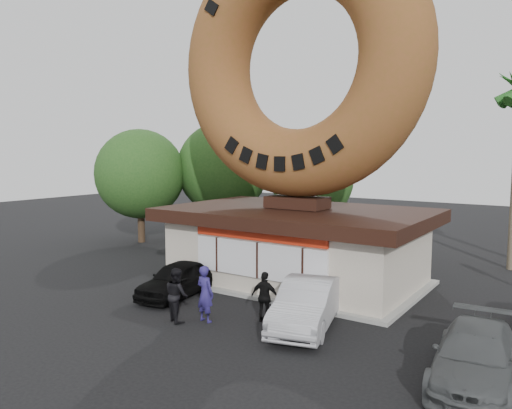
{
  "coord_description": "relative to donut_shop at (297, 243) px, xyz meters",
  "views": [
    {
      "loc": [
        10.6,
        -12.83,
        5.78
      ],
      "look_at": [
        -0.8,
        4.0,
        3.59
      ],
      "focal_mm": 35.0,
      "sensor_mm": 36.0,
      "label": 1
    }
  ],
  "objects": [
    {
      "name": "person_center",
      "position": [
        -0.88,
        -6.68,
        -0.85
      ],
      "size": [
        1.1,
        1.0,
        1.84
      ],
      "primitive_type": "imported",
      "rotation": [
        0.0,
        0.0,
        2.72
      ],
      "color": "black",
      "rests_on": "ground"
    },
    {
      "name": "tree_west",
      "position": [
        -9.5,
        7.02,
        2.87
      ],
      "size": [
        6.0,
        6.0,
        7.65
      ],
      "color": "#473321",
      "rests_on": "ground"
    },
    {
      "name": "person_right",
      "position": [
        1.64,
        -5.05,
        -0.9
      ],
      "size": [
        1.06,
        0.55,
        1.72
      ],
      "primitive_type": "imported",
      "rotation": [
        0.0,
        0.0,
        3.28
      ],
      "color": "black",
      "rests_on": "ground"
    },
    {
      "name": "donut_shop",
      "position": [
        0.0,
        0.0,
        0.0
      ],
      "size": [
        11.2,
        7.2,
        3.8
      ],
      "color": "beige",
      "rests_on": "ground"
    },
    {
      "name": "giant_donut",
      "position": [
        0.0,
        0.02,
        7.73
      ],
      "size": [
        11.4,
        2.91,
        11.4
      ],
      "primitive_type": "torus",
      "rotation": [
        1.57,
        0.0,
        0.0
      ],
      "color": "brown",
      "rests_on": "donut_shop"
    },
    {
      "name": "car_silver",
      "position": [
        3.05,
        -4.67,
        -0.99
      ],
      "size": [
        2.83,
        4.96,
        1.55
      ],
      "primitive_type": "imported",
      "rotation": [
        0.0,
        0.0,
        0.27
      ],
      "color": "#B2B2B8",
      "rests_on": "ground"
    },
    {
      "name": "car_black",
      "position": [
        -2.89,
        -4.5,
        -1.08
      ],
      "size": [
        2.15,
        4.21,
        1.37
      ],
      "primitive_type": "imported",
      "rotation": [
        0.0,
        0.0,
        0.14
      ],
      "color": "black",
      "rests_on": "ground"
    },
    {
      "name": "street_lamp",
      "position": [
        -1.86,
        10.02,
        2.72
      ],
      "size": [
        2.11,
        0.2,
        8.0
      ],
      "color": "#59595E",
      "rests_on": "ground"
    },
    {
      "name": "car_grey",
      "position": [
        8.43,
        -5.85,
        -1.09
      ],
      "size": [
        2.34,
        4.85,
        1.36
      ],
      "primitive_type": "imported",
      "rotation": [
        0.0,
        0.0,
        0.1
      ],
      "color": "#545859",
      "rests_on": "ground"
    },
    {
      "name": "tree_far",
      "position": [
        -13.0,
        3.02,
        2.56
      ],
      "size": [
        5.6,
        5.6,
        7.14
      ],
      "color": "#473321",
      "rests_on": "ground"
    },
    {
      "name": "ground",
      "position": [
        0.0,
        -5.98,
        -1.77
      ],
      "size": [
        90.0,
        90.0,
        0.0
      ],
      "primitive_type": "plane",
      "color": "black",
      "rests_on": "ground"
    },
    {
      "name": "tree_mid",
      "position": [
        -4.0,
        9.02,
        2.25
      ],
      "size": [
        5.2,
        5.2,
        6.63
      ],
      "color": "#473321",
      "rests_on": "ground"
    },
    {
      "name": "person_left",
      "position": [
        -0.06,
        -6.16,
        -0.8
      ],
      "size": [
        0.75,
        0.54,
        1.93
      ],
      "primitive_type": "imported",
      "rotation": [
        0.0,
        0.0,
        3.03
      ],
      "color": "navy",
      "rests_on": "ground"
    }
  ]
}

